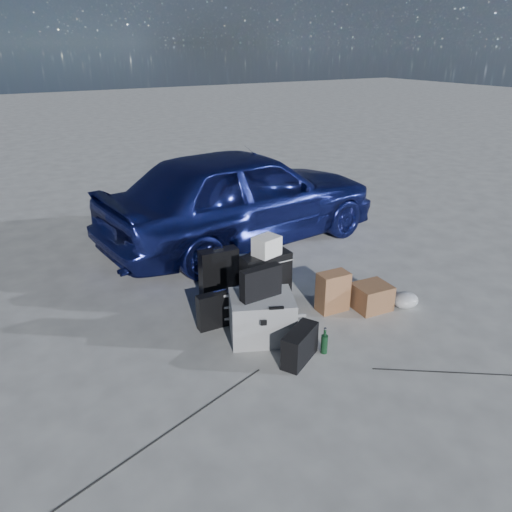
{
  "coord_description": "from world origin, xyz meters",
  "views": [
    {
      "loc": [
        -2.59,
        -3.46,
        2.75
      ],
      "look_at": [
        -0.06,
        0.85,
        0.6
      ],
      "focal_mm": 35.0,
      "sensor_mm": 36.0,
      "label": 1
    }
  ],
  "objects_px": {
    "briefcase": "(220,309)",
    "green_bottle": "(324,341)",
    "suitcase_left": "(219,273)",
    "suitcase_right": "(266,282)",
    "pelican_case": "(262,317)",
    "cardboard_box": "(371,297)",
    "car": "(242,196)",
    "duffel_bag": "(258,274)"
  },
  "relations": [
    {
      "from": "briefcase",
      "to": "cardboard_box",
      "type": "distance_m",
      "value": 1.7
    },
    {
      "from": "briefcase",
      "to": "green_bottle",
      "type": "height_order",
      "value": "briefcase"
    },
    {
      "from": "pelican_case",
      "to": "suitcase_left",
      "type": "distance_m",
      "value": 1.02
    },
    {
      "from": "car",
      "to": "briefcase",
      "type": "relative_size",
      "value": 8.43
    },
    {
      "from": "suitcase_left",
      "to": "green_bottle",
      "type": "height_order",
      "value": "suitcase_left"
    },
    {
      "from": "car",
      "to": "suitcase_right",
      "type": "distance_m",
      "value": 2.1
    },
    {
      "from": "suitcase_left",
      "to": "green_bottle",
      "type": "xyz_separation_m",
      "value": [
        0.33,
        -1.57,
        -0.16
      ]
    },
    {
      "from": "duffel_bag",
      "to": "green_bottle",
      "type": "height_order",
      "value": "duffel_bag"
    },
    {
      "from": "car",
      "to": "suitcase_right",
      "type": "relative_size",
      "value": 6.3
    },
    {
      "from": "pelican_case",
      "to": "suitcase_left",
      "type": "height_order",
      "value": "suitcase_left"
    },
    {
      "from": "car",
      "to": "briefcase",
      "type": "height_order",
      "value": "car"
    },
    {
      "from": "briefcase",
      "to": "suitcase_left",
      "type": "relative_size",
      "value": 0.85
    },
    {
      "from": "pelican_case",
      "to": "cardboard_box",
      "type": "distance_m",
      "value": 1.37
    },
    {
      "from": "pelican_case",
      "to": "cardboard_box",
      "type": "relative_size",
      "value": 1.62
    },
    {
      "from": "briefcase",
      "to": "duffel_bag",
      "type": "relative_size",
      "value": 0.83
    },
    {
      "from": "suitcase_right",
      "to": "cardboard_box",
      "type": "height_order",
      "value": "suitcase_right"
    },
    {
      "from": "pelican_case",
      "to": "cardboard_box",
      "type": "height_order",
      "value": "pelican_case"
    },
    {
      "from": "pelican_case",
      "to": "suitcase_left",
      "type": "xyz_separation_m",
      "value": [
        0.04,
        1.02,
        0.07
      ]
    },
    {
      "from": "duffel_bag",
      "to": "green_bottle",
      "type": "distance_m",
      "value": 1.58
    },
    {
      "from": "car",
      "to": "suitcase_left",
      "type": "distance_m",
      "value": 1.79
    },
    {
      "from": "briefcase",
      "to": "duffel_bag",
      "type": "distance_m",
      "value": 1.02
    },
    {
      "from": "car",
      "to": "duffel_bag",
      "type": "relative_size",
      "value": 7.03
    },
    {
      "from": "green_bottle",
      "to": "briefcase",
      "type": "bearing_deg",
      "value": 123.11
    },
    {
      "from": "briefcase",
      "to": "duffel_bag",
      "type": "bearing_deg",
      "value": 39.04
    },
    {
      "from": "suitcase_right",
      "to": "car",
      "type": "bearing_deg",
      "value": 69.06
    },
    {
      "from": "pelican_case",
      "to": "suitcase_right",
      "type": "relative_size",
      "value": 0.94
    },
    {
      "from": "car",
      "to": "pelican_case",
      "type": "xyz_separation_m",
      "value": [
        -1.11,
        -2.39,
        -0.49
      ]
    },
    {
      "from": "green_bottle",
      "to": "duffel_bag",
      "type": "bearing_deg",
      "value": 82.97
    },
    {
      "from": "car",
      "to": "duffel_bag",
      "type": "xyz_separation_m",
      "value": [
        -0.54,
        -1.37,
        -0.57
      ]
    },
    {
      "from": "duffel_bag",
      "to": "cardboard_box",
      "type": "bearing_deg",
      "value": -58.72
    },
    {
      "from": "briefcase",
      "to": "green_bottle",
      "type": "xyz_separation_m",
      "value": [
        0.63,
        -0.96,
        -0.06
      ]
    },
    {
      "from": "suitcase_left",
      "to": "duffel_bag",
      "type": "xyz_separation_m",
      "value": [
        0.53,
        -0.0,
        -0.14
      ]
    },
    {
      "from": "briefcase",
      "to": "cardboard_box",
      "type": "xyz_separation_m",
      "value": [
        1.62,
        -0.53,
        -0.05
      ]
    },
    {
      "from": "car",
      "to": "duffel_bag",
      "type": "bearing_deg",
      "value": 152.22
    },
    {
      "from": "pelican_case",
      "to": "briefcase",
      "type": "xyz_separation_m",
      "value": [
        -0.26,
        0.41,
        -0.03
      ]
    },
    {
      "from": "briefcase",
      "to": "suitcase_left",
      "type": "distance_m",
      "value": 0.68
    },
    {
      "from": "suitcase_left",
      "to": "suitcase_right",
      "type": "xyz_separation_m",
      "value": [
        0.3,
        -0.56,
        0.04
      ]
    },
    {
      "from": "car",
      "to": "cardboard_box",
      "type": "bearing_deg",
      "value": 179.66
    },
    {
      "from": "car",
      "to": "duffel_bag",
      "type": "height_order",
      "value": "car"
    },
    {
      "from": "suitcase_right",
      "to": "duffel_bag",
      "type": "distance_m",
      "value": 0.63
    },
    {
      "from": "suitcase_left",
      "to": "green_bottle",
      "type": "bearing_deg",
      "value": -72.86
    },
    {
      "from": "green_bottle",
      "to": "car",
      "type": "bearing_deg",
      "value": 75.91
    }
  ]
}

